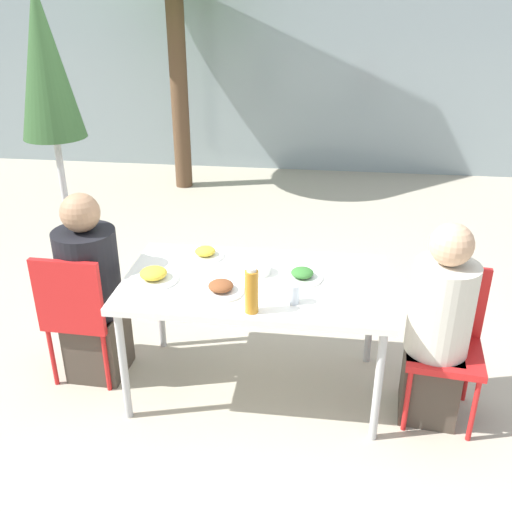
{
  "coord_description": "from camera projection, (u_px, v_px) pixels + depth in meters",
  "views": [
    {
      "loc": [
        0.36,
        -2.78,
        2.21
      ],
      "look_at": [
        0.0,
        0.0,
        0.88
      ],
      "focal_mm": 40.0,
      "sensor_mm": 36.0,
      "label": 1
    }
  ],
  "objects": [
    {
      "name": "closed_umbrella",
      "position": [
        47.0,
        77.0,
        3.47
      ],
      "size": [
        0.39,
        0.39,
        2.27
      ],
      "color": "#333333",
      "rests_on": "ground"
    },
    {
      "name": "plate_2",
      "position": [
        154.0,
        276.0,
        3.16
      ],
      "size": [
        0.27,
        0.27,
        0.07
      ],
      "color": "white",
      "rests_on": "dining_table"
    },
    {
      "name": "salad_bowl",
      "position": [
        257.0,
        269.0,
        3.24
      ],
      "size": [
        0.15,
        0.15,
        0.05
      ],
      "color": "white",
      "rests_on": "dining_table"
    },
    {
      "name": "plate_0",
      "position": [
        205.0,
        253.0,
        3.43
      ],
      "size": [
        0.22,
        0.22,
        0.06
      ],
      "color": "white",
      "rests_on": "dining_table"
    },
    {
      "name": "bottle",
      "position": [
        252.0,
        291.0,
        2.81
      ],
      "size": [
        0.07,
        0.07,
        0.25
      ],
      "color": "#B7751E",
      "rests_on": "dining_table"
    },
    {
      "name": "drinking_cup",
      "position": [
        293.0,
        294.0,
        2.92
      ],
      "size": [
        0.07,
        0.07,
        0.11
      ],
      "color": "silver",
      "rests_on": "dining_table"
    },
    {
      "name": "chair_left",
      "position": [
        79.0,
        308.0,
        3.34
      ],
      "size": [
        0.41,
        0.41,
        0.86
      ],
      "rotation": [
        0.0,
        0.0,
        -0.03
      ],
      "color": "red",
      "rests_on": "ground"
    },
    {
      "name": "person_right",
      "position": [
        438.0,
        331.0,
        3.03
      ],
      "size": [
        0.33,
        0.33,
        1.17
      ],
      "rotation": [
        0.0,
        0.0,
        3.03
      ],
      "color": "#473D33",
      "rests_on": "ground"
    },
    {
      "name": "chair_right",
      "position": [
        445.0,
        332.0,
        3.11
      ],
      "size": [
        0.44,
        0.44,
        0.86
      ],
      "rotation": [
        0.0,
        0.0,
        3.03
      ],
      "color": "red",
      "rests_on": "ground"
    },
    {
      "name": "plate_3",
      "position": [
        221.0,
        288.0,
        3.03
      ],
      "size": [
        0.24,
        0.24,
        0.07
      ],
      "color": "white",
      "rests_on": "dining_table"
    },
    {
      "name": "dining_table",
      "position": [
        256.0,
        289.0,
        3.19
      ],
      "size": [
        1.48,
        0.83,
        0.73
      ],
      "color": "white",
      "rests_on": "ground"
    },
    {
      "name": "plate_1",
      "position": [
        302.0,
        275.0,
        3.17
      ],
      "size": [
        0.23,
        0.23,
        0.06
      ],
      "color": "white",
      "rests_on": "dining_table"
    },
    {
      "name": "person_left",
      "position": [
        92.0,
        294.0,
        3.38
      ],
      "size": [
        0.36,
        0.36,
        1.18
      ],
      "rotation": [
        0.0,
        0.0,
        -0.03
      ],
      "color": "#473D33",
      "rests_on": "ground"
    },
    {
      "name": "building_facade",
      "position": [
        304.0,
        50.0,
        7.04
      ],
      "size": [
        10.0,
        0.2,
        3.0
      ],
      "color": "#89999E",
      "rests_on": "ground"
    },
    {
      "name": "ground_plane",
      "position": [
        256.0,
        386.0,
        3.48
      ],
      "size": [
        24.0,
        24.0,
        0.0
      ],
      "primitive_type": "plane",
      "color": "#B2A893"
    }
  ]
}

